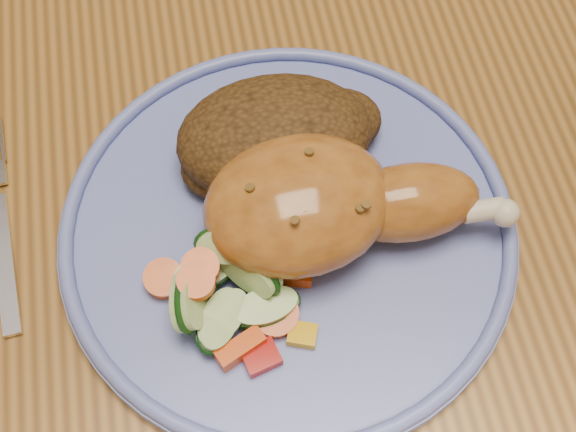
{
  "coord_description": "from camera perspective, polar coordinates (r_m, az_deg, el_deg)",
  "views": [
    {
      "loc": [
        -0.15,
        -0.3,
        1.23
      ],
      "look_at": [
        -0.11,
        -0.06,
        0.78
      ],
      "focal_mm": 50.0,
      "sensor_mm": 36.0,
      "label": 1
    }
  ],
  "objects": [
    {
      "name": "dining_table",
      "position": [
        0.65,
        8.42,
        1.04
      ],
      "size": [
        0.9,
        1.4,
        0.75
      ],
      "color": "#905F26",
      "rests_on": "ground"
    },
    {
      "name": "rice_pilaf",
      "position": [
        0.54,
        -0.68,
        5.63
      ],
      "size": [
        0.14,
        0.1,
        0.06
      ],
      "color": "#472C11",
      "rests_on": "plate"
    },
    {
      "name": "vegetable_pile",
      "position": [
        0.49,
        -4.36,
        -5.46
      ],
      "size": [
        0.11,
        0.1,
        0.05
      ],
      "color": "#A50A05",
      "rests_on": "plate"
    },
    {
      "name": "plate_rim",
      "position": [
        0.52,
        -0.0,
        -0.53
      ],
      "size": [
        0.3,
        0.3,
        0.01
      ],
      "primitive_type": "torus",
      "color": "#5F6DBD",
      "rests_on": "plate"
    },
    {
      "name": "fork",
      "position": [
        0.57,
        -19.74,
        -0.86
      ],
      "size": [
        0.03,
        0.15,
        0.0
      ],
      "color": "silver",
      "rests_on": "dining_table"
    },
    {
      "name": "chicken_leg",
      "position": [
        0.5,
        2.68,
        0.86
      ],
      "size": [
        0.2,
        0.11,
        0.06
      ],
      "color": "#AD6724",
      "rests_on": "plate"
    },
    {
      "name": "ground",
      "position": [
        1.27,
        4.46,
        -14.18
      ],
      "size": [
        4.0,
        4.0,
        0.0
      ],
      "primitive_type": "plane",
      "color": "brown",
      "rests_on": "ground"
    },
    {
      "name": "plate",
      "position": [
        0.53,
        -0.0,
        -1.1
      ],
      "size": [
        0.3,
        0.3,
        0.01
      ],
      "primitive_type": "cylinder",
      "color": "#5F6DBD",
      "rests_on": "dining_table"
    }
  ]
}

